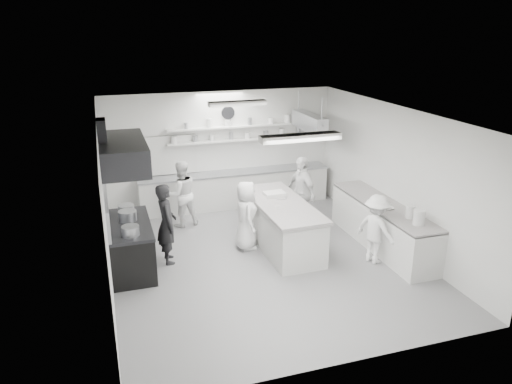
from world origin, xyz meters
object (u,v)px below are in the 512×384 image
object	(u,v)px
right_counter	(382,226)
prep_island	(281,226)
stove	(131,247)
cook_back	(181,194)
back_counter	(235,189)
cook_stove	(167,224)

from	to	relation	value
right_counter	prep_island	size ratio (longest dim) A/B	1.26
stove	right_counter	xyz separation A→B (m)	(5.25, -0.60, 0.02)
prep_island	cook_back	distance (m)	2.61
back_counter	stove	bearing A→B (deg)	-136.01
back_counter	cook_stove	bearing A→B (deg)	-128.54
stove	right_counter	world-z (taller)	right_counter
stove	prep_island	bearing A→B (deg)	1.08
cook_stove	right_counter	bearing A→B (deg)	-100.34
stove	cook_back	bearing A→B (deg)	54.81
prep_island	stove	bearing A→B (deg)	179.87
stove	cook_back	world-z (taller)	cook_back
prep_island	cook_back	world-z (taller)	cook_back
right_counter	prep_island	distance (m)	2.18
stove	cook_stove	size ratio (longest dim) A/B	1.09
stove	right_counter	distance (m)	5.28
back_counter	right_counter	distance (m)	4.13
prep_island	cook_back	size ratio (longest dim) A/B	1.63
stove	back_counter	bearing A→B (deg)	43.99
right_counter	cook_stove	distance (m)	4.58
right_counter	cook_back	bearing A→B (deg)	147.71
cook_back	prep_island	bearing A→B (deg)	123.62
right_counter	cook_back	size ratio (longest dim) A/B	2.06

